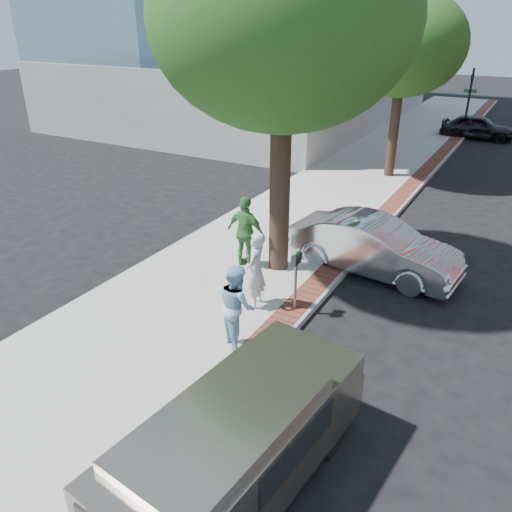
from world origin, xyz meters
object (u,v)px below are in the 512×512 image
Objects in this scene: person_officer at (237,305)px; bg_car at (478,127)px; person_green at (246,232)px; parking_meter at (296,267)px; sedan_silver at (374,246)px; van at (246,437)px; person_gray at (255,270)px.

person_officer is 23.89m from bg_car.
person_green reaches higher than bg_car.
parking_meter is at bearing -66.78° from person_officer.
person_officer is 0.39× the size of sedan_silver.
person_gray is at bearing 124.54° from van.
person_gray is 0.46× the size of bg_car.
person_officer is at bearing 170.78° from sedan_silver.
van is (3.50, -5.90, -0.24)m from person_green.
bg_car is 0.87× the size of van.
parking_meter is at bearing 175.23° from bg_car.
van is at bearing -72.82° from parking_meter.
person_officer is at bearing 174.33° from bg_car.
van reaches higher than sedan_silver.
van is (1.85, -2.75, -0.15)m from person_officer.
sedan_silver is 1.14× the size of bg_car.
person_gray is 0.40× the size of sedan_silver.
person_gray is at bearing 173.09° from bg_car.
person_officer reaches higher than van.
person_officer is at bearing -104.01° from parking_meter.
parking_meter is at bearing 169.88° from sedan_silver.
sedan_silver is (1.73, 3.30, -0.32)m from person_gray.
person_officer reaches higher than sedan_silver.
sedan_silver is (2.97, 1.63, -0.38)m from person_green.
person_gray is 2.09m from person_green.
person_gray is 0.93× the size of person_green.
bg_car is at bearing -93.33° from person_green.
sedan_silver is at bearing 177.51° from bg_car.
sedan_silver is at bearing 141.95° from person_gray.
person_officer is at bearing 5.11° from person_gray.
person_green is at bearing -25.09° from person_officer.
van is at bearing 125.53° from person_green.
person_green is at bearing 169.34° from bg_car.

